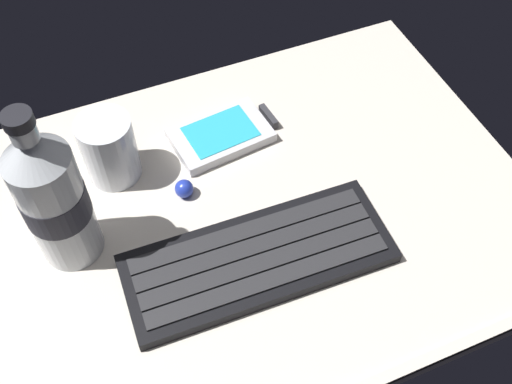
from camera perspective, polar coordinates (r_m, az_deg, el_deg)
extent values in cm
cube|color=beige|center=(71.61, 0.00, -1.92)|extent=(64.00, 48.00, 2.00)
cube|color=black|center=(66.24, 0.19, -6.25)|extent=(29.35, 11.95, 1.40)
cube|color=#28282B|center=(67.15, -0.82, -3.61)|extent=(26.73, 2.88, 0.30)
cube|color=#28282B|center=(66.04, -0.15, -5.10)|extent=(26.73, 2.88, 0.30)
cube|color=#28282B|center=(64.99, 0.54, -6.65)|extent=(26.73, 2.88, 0.30)
cube|color=#28282B|center=(63.99, 1.25, -8.24)|extent=(26.73, 2.88, 0.30)
cube|color=silver|center=(77.13, -2.97, 5.41)|extent=(12.78, 8.90, 1.40)
cube|color=#2DB7D1|center=(76.58, -2.99, 5.78)|extent=(9.01, 6.83, 0.10)
cube|color=#333338|center=(79.17, 1.17, 7.09)|extent=(1.22, 3.87, 1.12)
cylinder|color=silver|center=(72.76, -13.57, 3.95)|extent=(6.40, 6.40, 8.50)
cylinder|color=brown|center=(73.49, -13.42, 3.45)|extent=(5.50, 5.50, 6.12)
cylinder|color=silver|center=(64.86, -18.11, -1.32)|extent=(6.60, 6.60, 15.00)
cone|color=silver|center=(58.24, -20.30, 3.78)|extent=(6.60, 6.60, 2.80)
cylinder|color=silver|center=(56.63, -20.95, 5.28)|extent=(2.51, 2.51, 1.80)
cylinder|color=black|center=(55.60, -21.39, 6.31)|extent=(2.77, 2.77, 1.20)
cylinder|color=#2D2D38|center=(64.28, -18.28, -0.94)|extent=(6.73, 6.73, 3.80)
sphere|color=#2338B2|center=(71.53, -6.73, 0.31)|extent=(2.20, 2.20, 2.20)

